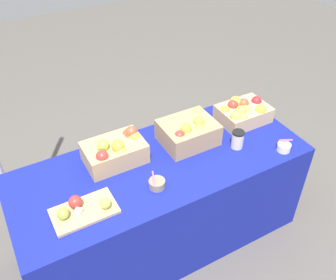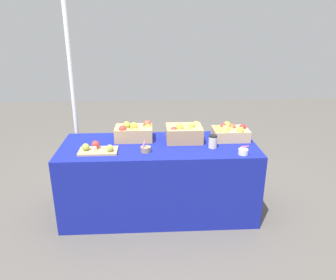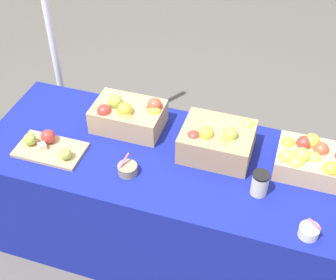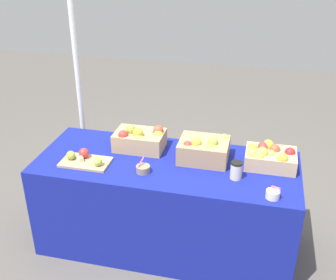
# 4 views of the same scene
# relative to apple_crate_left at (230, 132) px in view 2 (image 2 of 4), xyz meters

# --- Properties ---
(ground_plane) EXTENTS (10.00, 10.00, 0.00)m
(ground_plane) POSITION_rel_apple_crate_left_xyz_m (-0.72, -0.11, -0.81)
(ground_plane) COLOR #56514C
(table) EXTENTS (1.90, 0.76, 0.74)m
(table) POSITION_rel_apple_crate_left_xyz_m (-0.72, -0.11, -0.44)
(table) COLOR navy
(table) RESTS_ON ground_plane
(apple_crate_left) EXTENTS (0.35, 0.26, 0.17)m
(apple_crate_left) POSITION_rel_apple_crate_left_xyz_m (0.00, 0.00, 0.00)
(apple_crate_left) COLOR tan
(apple_crate_left) RESTS_ON table
(apple_crate_middle) EXTENTS (0.35, 0.29, 0.20)m
(apple_crate_middle) POSITION_rel_apple_crate_left_xyz_m (-0.46, -0.02, 0.01)
(apple_crate_middle) COLOR tan
(apple_crate_middle) RESTS_ON table
(apple_crate_right) EXTENTS (0.37, 0.25, 0.20)m
(apple_crate_right) POSITION_rel_apple_crate_left_xyz_m (-0.96, 0.04, 0.01)
(apple_crate_right) COLOR tan
(apple_crate_right) RESTS_ON table
(cutting_board_front) EXTENTS (0.35, 0.20, 0.09)m
(cutting_board_front) POSITION_rel_apple_crate_left_xyz_m (-1.29, -0.26, -0.05)
(cutting_board_front) COLOR tan
(cutting_board_front) RESTS_ON table
(sample_bowl_near) EXTENTS (0.09, 0.09, 0.09)m
(sample_bowl_near) POSITION_rel_apple_crate_left_xyz_m (0.03, -0.40, -0.05)
(sample_bowl_near) COLOR silver
(sample_bowl_near) RESTS_ON table
(sample_bowl_mid) EXTENTS (0.10, 0.10, 0.10)m
(sample_bowl_mid) POSITION_rel_apple_crate_left_xyz_m (-0.85, -0.29, -0.05)
(sample_bowl_mid) COLOR gray
(sample_bowl_mid) RESTS_ON table
(coffee_cup) EXTENTS (0.08, 0.08, 0.12)m
(coffee_cup) POSITION_rel_apple_crate_left_xyz_m (-0.21, -0.22, -0.01)
(coffee_cup) COLOR beige
(coffee_cup) RESTS_ON table
(tent_pole) EXTENTS (0.04, 0.04, 2.13)m
(tent_pole) POSITION_rel_apple_crate_left_xyz_m (-1.63, 0.46, 0.25)
(tent_pole) COLOR white
(tent_pole) RESTS_ON ground_plane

